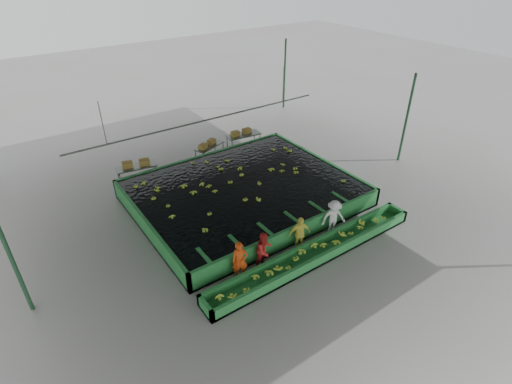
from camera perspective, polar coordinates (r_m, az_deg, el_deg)
ground at (r=18.42m, az=0.89°, el=-3.32°), size 80.00×80.00×0.00m
shed_roof at (r=16.06m, az=1.04°, el=11.42°), size 20.00×22.00×0.04m
shed_posts at (r=17.10m, az=0.96°, el=3.54°), size 20.00×22.00×5.00m
flotation_tank at (r=19.20m, az=-1.71°, el=-0.10°), size 10.00×8.00×0.90m
tank_water at (r=18.99m, az=-1.73°, el=0.92°), size 9.70×7.70×0.00m
sorting_trough at (r=16.10m, az=8.49°, el=-8.61°), size 10.00×1.00×0.50m
cableway_rail at (r=20.76m, az=-7.25°, el=10.11°), size 0.08×0.08×14.00m
rail_hanger_left at (r=18.80m, az=-21.09°, el=9.12°), size 0.04×0.04×2.00m
rail_hanger_right at (r=23.03m, az=3.91°, el=15.12°), size 0.04×0.04×2.00m
worker_a at (r=14.76m, az=-2.32°, el=-9.80°), size 0.69×0.59×1.61m
worker_b at (r=15.25m, az=1.19°, el=-8.29°), size 0.87×0.75×1.56m
worker_c at (r=16.12m, az=6.23°, el=-5.95°), size 0.99×0.65×1.56m
worker_d at (r=17.18m, az=11.03°, el=-3.59°), size 1.20×0.97×1.62m
packing_table_left at (r=21.67m, az=-16.58°, el=2.51°), size 2.12×1.09×0.92m
packing_table_mid at (r=23.29m, az=-6.64°, el=5.71°), size 1.99×1.32×0.84m
packing_table_right at (r=24.35m, az=-1.79°, el=7.24°), size 2.14×1.06×0.94m
box_stack_left at (r=21.46m, az=-16.72°, el=3.59°), size 1.42×0.73×0.29m
box_stack_mid at (r=23.01m, az=-6.95°, el=6.52°), size 1.28×0.80×0.27m
box_stack_right at (r=24.14m, az=-2.14°, el=8.23°), size 1.30×0.39×0.28m
floating_bananas at (r=19.57m, az=-3.02°, el=1.91°), size 8.72×5.94×0.12m
trough_bananas at (r=16.01m, az=8.53°, el=-8.20°), size 9.19×0.61×0.12m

